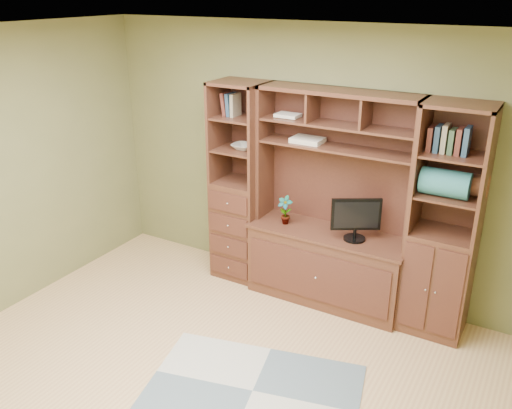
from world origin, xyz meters
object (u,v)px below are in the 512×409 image
Objects in this scene: left_tower at (240,183)px; right_tower at (445,224)px; monitor at (356,212)px; center_hutch at (330,203)px.

left_tower is 1.00× the size of right_tower.
center_hutch is at bearing 141.67° from monitor.
right_tower is (2.02, 0.00, 0.00)m from left_tower.
monitor is at bearing -7.40° from center_hutch.
left_tower is 1.27m from monitor.
center_hutch is 1.00m from left_tower.
right_tower is 3.71× the size of monitor.
left_tower and right_tower have the same top height.
left_tower reaches higher than monitor.
left_tower is (-1.00, 0.04, 0.00)m from center_hutch.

